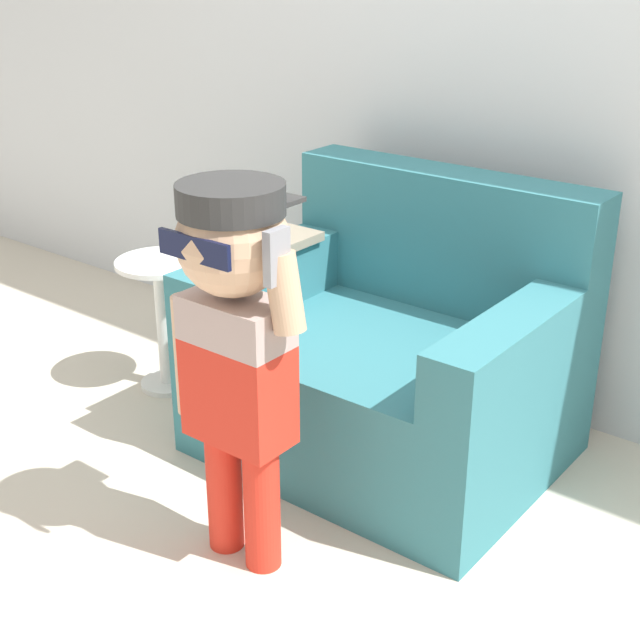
# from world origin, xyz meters

# --- Properties ---
(ground_plane) EXTENTS (10.00, 10.00, 0.00)m
(ground_plane) POSITION_xyz_m (0.00, 0.00, 0.00)
(ground_plane) COLOR beige
(wall_back) EXTENTS (10.00, 0.05, 2.60)m
(wall_back) POSITION_xyz_m (0.00, 0.71, 1.30)
(wall_back) COLOR silver
(wall_back) RESTS_ON ground_plane
(armchair) EXTENTS (1.09, 0.85, 0.87)m
(armchair) POSITION_xyz_m (-0.14, 0.18, 0.31)
(armchair) COLOR teal
(armchair) RESTS_ON ground_plane
(person_child) EXTENTS (0.43, 0.32, 1.04)m
(person_child) POSITION_xyz_m (-0.13, -0.55, 0.70)
(person_child) COLOR red
(person_child) RESTS_ON ground_plane
(side_table) EXTENTS (0.32, 0.32, 0.50)m
(side_table) POSITION_xyz_m (-1.03, 0.01, 0.30)
(side_table) COLOR white
(side_table) RESTS_ON ground_plane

